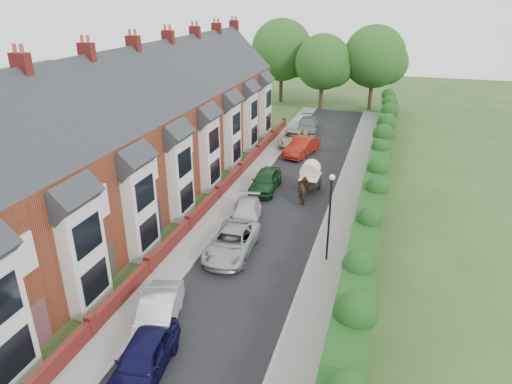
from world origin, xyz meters
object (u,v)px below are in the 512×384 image
Objects in this scene: car_navy at (143,358)px; horse_cart at (310,174)px; car_green at (265,181)px; car_beige at (293,138)px; lamppost at (330,207)px; car_silver_a at (158,313)px; car_grey at (308,125)px; horse at (304,191)px; car_silver_b at (232,242)px; car_red at (302,147)px; car_white at (246,214)px.

car_navy is 19.89m from horse_cart.
car_green reaches higher than car_beige.
car_silver_a is at bearing -129.56° from lamppost.
car_grey is (-0.03, 16.80, -0.04)m from car_green.
car_navy is (-5.51, -10.20, -2.54)m from lamppost.
horse is at bearing 74.51° from car_navy.
car_navy reaches higher than car_beige.
lamppost is 8.29m from horse.
car_green is 16.80m from car_grey.
car_silver_b is at bearing 67.12° from car_silver_a.
car_red is 3.02m from car_beige.
car_grey is 18.27m from horse.
car_silver_b is 8.51m from horse.
horse is (-2.76, 7.42, -2.48)m from lamppost.
car_silver_a reaches higher than car_silver_b.
car_silver_a is at bearing -92.18° from car_beige.
car_grey is (0.42, 5.25, 0.02)m from car_beige.
car_navy is 0.87× the size of car_beige.
horse_cart is (2.91, 6.49, 0.66)m from car_white.
lamppost is 6.93m from car_white.
horse is at bearing -87.51° from car_grey.
car_grey is 1.57× the size of horse_cart.
horse_cart reaches higher than car_red.
horse_cart is at bearing 63.67° from car_silver_a.
car_navy reaches higher than car_grey.
car_white is (-5.67, 3.00, -2.64)m from lamppost.
horse is 0.60× the size of horse_cart.
lamppost is 10.76m from car_green.
lamppost is 1.13× the size of car_green.
horse is at bearing -76.49° from car_beige.
car_beige is 13.25m from horse.
car_red reaches higher than car_silver_a.
horse is (3.64, -12.74, 0.11)m from car_beige.
car_grey reaches higher than car_white.
lamppost is 26.22m from car_grey.
car_silver_b is at bearing 82.00° from car_navy.
car_white is 0.89× the size of car_beige.
car_green is at bearing 74.19° from car_silver_a.
car_grey is at bearing 103.26° from lamppost.
car_grey is (-0.47, 35.60, -0.03)m from car_navy.
lamppost reaches higher than car_white.
car_red is at bearing 105.96° from lamppost.
car_beige reaches higher than car_white.
car_grey is (-0.98, 7.92, -0.07)m from car_red.
car_silver_b is at bearing 51.95° from horse.
car_silver_b is at bearing -77.31° from car_red.
car_white is at bearing 72.05° from car_silver_a.
car_red is at bearing -64.81° from car_beige.
car_grey is 16.24m from horse_cart.
car_beige is (-0.13, 27.74, -0.01)m from car_silver_a.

